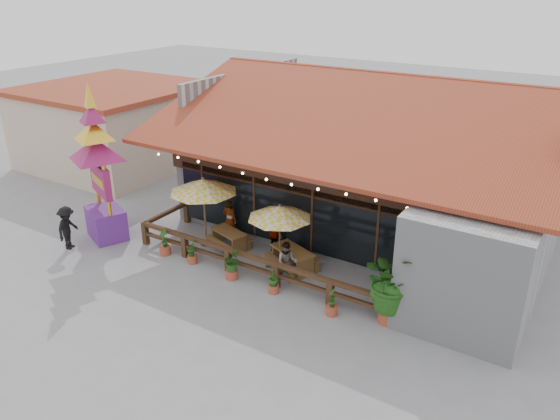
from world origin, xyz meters
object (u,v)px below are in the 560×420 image
Objects in this scene: umbrella_right at (280,213)px; tropical_plant at (392,282)px; picnic_table_left at (229,237)px; umbrella_left at (203,186)px; thai_sign_tower at (97,153)px; pedestrian at (68,228)px; picnic_table_right at (293,256)px.

umbrella_right is 1.05× the size of tropical_plant.
picnic_table_left is (-2.41, 0.19, -1.62)m from umbrella_right.
umbrella_left reaches higher than picnic_table_left.
thai_sign_tower is 3.87× the size of pedestrian.
picnic_table_right is 4.31m from tropical_plant.
tropical_plant reaches higher than pedestrian.
picnic_table_right is (2.90, -0.13, 0.05)m from picnic_table_left.
thai_sign_tower reaches higher than umbrella_left.
picnic_table_left is at bearing 177.36° from picnic_table_right.
picnic_table_left is at bearing 175.48° from umbrella_right.
thai_sign_tower is 2.75× the size of tropical_plant.
picnic_table_left is 2.91m from picnic_table_right.
pedestrian reaches higher than picnic_table_right.
picnic_table_right is (3.86, 0.06, -1.86)m from umbrella_left.
thai_sign_tower is 3.02m from pedestrian.
umbrella_right is at bearing -88.31° from pedestrian.
pedestrian is (-5.11, -3.24, 0.37)m from picnic_table_left.
umbrella_right is 8.21m from pedestrian.
umbrella_right is at bearing -0.02° from umbrella_left.
tropical_plant reaches higher than picnic_table_right.
pedestrian is at bearing -108.26° from thai_sign_tower.
thai_sign_tower reaches higher than umbrella_right.
pedestrian is at bearing -147.61° from picnic_table_left.
picnic_table_right is (0.50, 0.06, -1.57)m from umbrella_right.
picnic_table_right is at bearing 6.48° from umbrella_right.
umbrella_left is 2.15m from picnic_table_left.
picnic_table_left is 7.15m from tropical_plant.
picnic_table_right is 0.31× the size of thai_sign_tower.
tropical_plant is (11.61, 0.51, -2.10)m from thai_sign_tower.
picnic_table_right is 1.20× the size of pedestrian.
umbrella_right reaches higher than picnic_table_left.
picnic_table_left is 0.87× the size of picnic_table_right.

